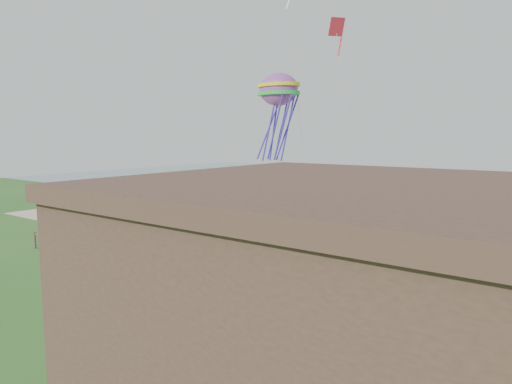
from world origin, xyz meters
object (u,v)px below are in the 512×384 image
chainlink_fence (215,289)px  motel (445,362)px  octopus_kite (278,114)px  picnic_table (333,351)px

chainlink_fence → motel: motel is taller
octopus_kite → motel: bearing=-52.9°
chainlink_fence → octopus_kite: size_ratio=5.46×
chainlink_fence → motel: size_ratio=2.41×
motel → octopus_kite: octopus_kite is taller
chainlink_fence → picnic_table: (8.00, -2.35, -0.11)m
chainlink_fence → octopus_kite: 13.81m
chainlink_fence → octopus_kite: octopus_kite is taller
picnic_table → octopus_kite: bearing=147.2°
motel → octopus_kite: (-15.62, 16.80, 6.42)m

